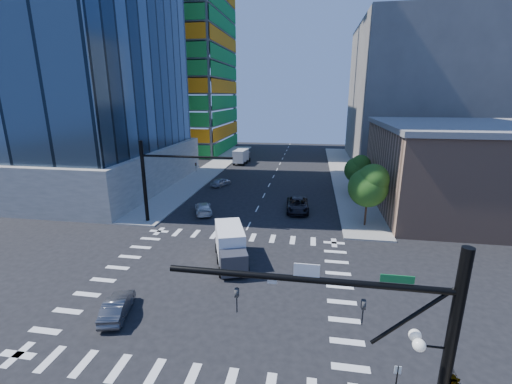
# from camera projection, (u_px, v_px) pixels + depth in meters

# --- Properties ---
(ground) EXTENTS (160.00, 160.00, 0.00)m
(ground) POSITION_uv_depth(u_px,v_px,m) (219.00, 283.00, 25.95)
(ground) COLOR black
(ground) RESTS_ON ground
(road_markings) EXTENTS (20.00, 20.00, 0.01)m
(road_markings) POSITION_uv_depth(u_px,v_px,m) (219.00, 283.00, 25.95)
(road_markings) COLOR silver
(road_markings) RESTS_ON ground
(sidewalk_ne) EXTENTS (5.00, 60.00, 0.15)m
(sidewalk_ne) POSITION_uv_depth(u_px,v_px,m) (345.00, 174.00, 61.94)
(sidewalk_ne) COLOR gray
(sidewalk_ne) RESTS_ON ground
(sidewalk_nw) EXTENTS (5.00, 60.00, 0.15)m
(sidewalk_nw) POSITION_uv_depth(u_px,v_px,m) (211.00, 169.00, 65.86)
(sidewalk_nw) COLOR gray
(sidewalk_nw) RESTS_ON ground
(construction_building) EXTENTS (25.16, 34.50, 70.60)m
(construction_building) POSITION_uv_depth(u_px,v_px,m) (174.00, 49.00, 82.33)
(construction_building) COLOR slate
(construction_building) RESTS_ON ground
(commercial_building) EXTENTS (20.50, 22.50, 10.60)m
(commercial_building) POSITION_uv_depth(u_px,v_px,m) (466.00, 168.00, 41.47)
(commercial_building) COLOR #A3785F
(commercial_building) RESTS_ON ground
(bg_building_ne) EXTENTS (24.00, 30.00, 28.00)m
(bg_building_ne) POSITION_uv_depth(u_px,v_px,m) (416.00, 94.00, 70.12)
(bg_building_ne) COLOR #635C59
(bg_building_ne) RESTS_ON ground
(signal_mast_se) EXTENTS (10.51, 2.48, 9.00)m
(signal_mast_se) POSITION_uv_depth(u_px,v_px,m) (421.00, 354.00, 12.01)
(signal_mast_se) COLOR black
(signal_mast_se) RESTS_ON sidewalk_se
(signal_mast_nw) EXTENTS (10.20, 0.40, 9.00)m
(signal_mast_nw) POSITION_uv_depth(u_px,v_px,m) (156.00, 175.00, 36.94)
(signal_mast_nw) COLOR black
(signal_mast_nw) RESTS_ON sidewalk_nw
(tree_south) EXTENTS (4.16, 4.16, 6.82)m
(tree_south) POSITION_uv_depth(u_px,v_px,m) (370.00, 185.00, 35.89)
(tree_south) COLOR #382316
(tree_south) RESTS_ON sidewalk_ne
(tree_north) EXTENTS (3.54, 3.52, 5.78)m
(tree_north) POSITION_uv_depth(u_px,v_px,m) (358.00, 168.00, 47.43)
(tree_north) COLOR #382316
(tree_north) RESTS_ON sidewalk_ne
(no_parking_sign) EXTENTS (0.30, 0.06, 2.20)m
(no_parking_sign) POSITION_uv_depth(u_px,v_px,m) (396.00, 381.00, 15.35)
(no_parking_sign) COLOR black
(no_parking_sign) RESTS_ON ground
(car_nb_far) EXTENTS (2.98, 5.82, 1.57)m
(car_nb_far) POSITION_uv_depth(u_px,v_px,m) (298.00, 205.00, 41.97)
(car_nb_far) COLOR black
(car_nb_far) RESTS_ON ground
(car_sb_near) EXTENTS (3.40, 4.92, 1.32)m
(car_sb_near) POSITION_uv_depth(u_px,v_px,m) (203.00, 208.00, 41.24)
(car_sb_near) COLOR silver
(car_sb_near) RESTS_ON ground
(car_sb_mid) EXTENTS (2.90, 4.06, 1.28)m
(car_sb_mid) POSITION_uv_depth(u_px,v_px,m) (221.00, 182.00, 53.70)
(car_sb_mid) COLOR silver
(car_sb_mid) RESTS_ON ground
(car_sb_cross) EXTENTS (2.27, 4.09, 1.28)m
(car_sb_cross) POSITION_uv_depth(u_px,v_px,m) (117.00, 307.00, 22.04)
(car_sb_cross) COLOR #4D4E52
(car_sb_cross) RESTS_ON ground
(box_truck_near) EXTENTS (4.11, 6.08, 2.94)m
(box_truck_near) POSITION_uv_depth(u_px,v_px,m) (231.00, 249.00, 28.71)
(box_truck_near) COLOR black
(box_truck_near) RESTS_ON ground
(box_truck_far) EXTENTS (2.80, 5.81, 2.96)m
(box_truck_far) POSITION_uv_depth(u_px,v_px,m) (242.00, 157.00, 71.50)
(box_truck_far) COLOR black
(box_truck_far) RESTS_ON ground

